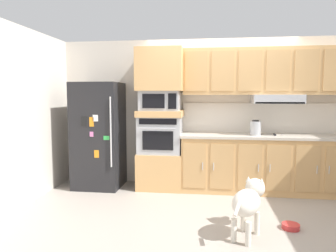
{
  "coord_description": "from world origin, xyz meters",
  "views": [
    {
      "loc": [
        -0.19,
        -4.26,
        1.54
      ],
      "look_at": [
        -0.81,
        0.42,
        1.08
      ],
      "focal_mm": 32.85,
      "sensor_mm": 36.0,
      "label": 1
    }
  ],
  "objects_px": {
    "built_in_oven": "(161,134)",
    "microwave": "(161,101)",
    "electric_kettle": "(255,128)",
    "refrigerator": "(99,135)",
    "dog": "(248,201)",
    "dog_food_bowl": "(291,226)",
    "screwdriver": "(275,135)"
  },
  "relations": [
    {
      "from": "screwdriver",
      "to": "built_in_oven",
      "type": "bearing_deg",
      "value": 178.78
    },
    {
      "from": "built_in_oven",
      "to": "electric_kettle",
      "type": "height_order",
      "value": "built_in_oven"
    },
    {
      "from": "built_in_oven",
      "to": "dog",
      "type": "bearing_deg",
      "value": -53.14
    },
    {
      "from": "built_in_oven",
      "to": "microwave",
      "type": "xyz_separation_m",
      "value": [
        0.0,
        -0.0,
        0.56
      ]
    },
    {
      "from": "refrigerator",
      "to": "built_in_oven",
      "type": "bearing_deg",
      "value": 3.7
    },
    {
      "from": "dog",
      "to": "dog_food_bowl",
      "type": "bearing_deg",
      "value": -42.04
    },
    {
      "from": "microwave",
      "to": "dog_food_bowl",
      "type": "relative_size",
      "value": 3.22
    },
    {
      "from": "built_in_oven",
      "to": "microwave",
      "type": "distance_m",
      "value": 0.56
    },
    {
      "from": "built_in_oven",
      "to": "refrigerator",
      "type": "bearing_deg",
      "value": -176.3
    },
    {
      "from": "electric_kettle",
      "to": "dog",
      "type": "xyz_separation_m",
      "value": [
        -0.29,
        -1.6,
        -0.64
      ]
    },
    {
      "from": "screwdriver",
      "to": "dog",
      "type": "distance_m",
      "value": 1.8
    },
    {
      "from": "built_in_oven",
      "to": "microwave",
      "type": "relative_size",
      "value": 1.09
    },
    {
      "from": "refrigerator",
      "to": "electric_kettle",
      "type": "relative_size",
      "value": 7.33
    },
    {
      "from": "microwave",
      "to": "screwdriver",
      "type": "relative_size",
      "value": 4.96
    },
    {
      "from": "dog_food_bowl",
      "to": "electric_kettle",
      "type": "bearing_deg",
      "value": 99.41
    },
    {
      "from": "screwdriver",
      "to": "dog_food_bowl",
      "type": "xyz_separation_m",
      "value": [
        -0.08,
        -1.38,
        -0.9
      ]
    },
    {
      "from": "electric_kettle",
      "to": "built_in_oven",
      "type": "bearing_deg",
      "value": 178.22
    },
    {
      "from": "refrigerator",
      "to": "dog",
      "type": "height_order",
      "value": "refrigerator"
    },
    {
      "from": "built_in_oven",
      "to": "microwave",
      "type": "bearing_deg",
      "value": -0.77
    },
    {
      "from": "built_in_oven",
      "to": "dog",
      "type": "relative_size",
      "value": 0.85
    },
    {
      "from": "microwave",
      "to": "dog",
      "type": "xyz_separation_m",
      "value": [
        1.23,
        -1.65,
        -1.07
      ]
    },
    {
      "from": "electric_kettle",
      "to": "refrigerator",
      "type": "bearing_deg",
      "value": -179.55
    },
    {
      "from": "dog",
      "to": "dog_food_bowl",
      "type": "relative_size",
      "value": 4.14
    },
    {
      "from": "screwdriver",
      "to": "dog",
      "type": "relative_size",
      "value": 0.16
    },
    {
      "from": "microwave",
      "to": "dog_food_bowl",
      "type": "distance_m",
      "value": 2.67
    },
    {
      "from": "refrigerator",
      "to": "dog",
      "type": "bearing_deg",
      "value": -34.7
    },
    {
      "from": "refrigerator",
      "to": "screwdriver",
      "type": "bearing_deg",
      "value": 0.57
    },
    {
      "from": "electric_kettle",
      "to": "dog_food_bowl",
      "type": "xyz_separation_m",
      "value": [
        0.23,
        -1.37,
        -1.0
      ]
    },
    {
      "from": "refrigerator",
      "to": "dog_food_bowl",
      "type": "relative_size",
      "value": 8.8
    },
    {
      "from": "built_in_oven",
      "to": "dog",
      "type": "xyz_separation_m",
      "value": [
        1.23,
        -1.65,
        -0.51
      ]
    },
    {
      "from": "screwdriver",
      "to": "dog_food_bowl",
      "type": "height_order",
      "value": "screwdriver"
    },
    {
      "from": "electric_kettle",
      "to": "dog",
      "type": "height_order",
      "value": "electric_kettle"
    }
  ]
}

